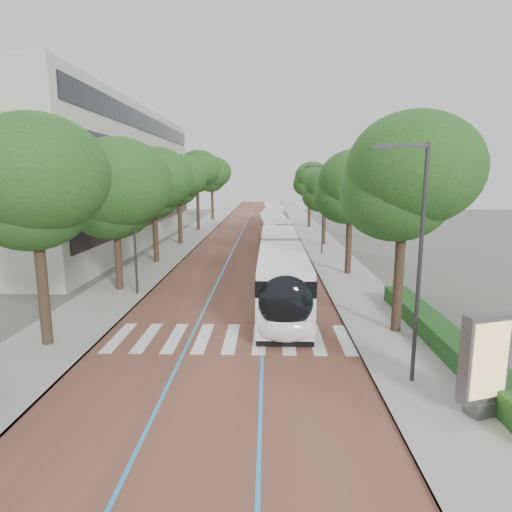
{
  "coord_description": "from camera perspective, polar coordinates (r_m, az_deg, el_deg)",
  "views": [
    {
      "loc": [
        1.79,
        -16.9,
        7.03
      ],
      "look_at": [
        1.1,
        8.27,
        2.4
      ],
      "focal_mm": 30.0,
      "sensor_mm": 36.0,
      "label": 1
    }
  ],
  "objects": [
    {
      "name": "road",
      "position": [
        57.35,
        -0.24,
        3.39
      ],
      "size": [
        11.0,
        140.0,
        0.02
      ],
      "primitive_type": "cube",
      "color": "brown",
      "rests_on": "ground"
    },
    {
      "name": "lead_bus",
      "position": [
        25.88,
        3.3,
        -1.64
      ],
      "size": [
        2.64,
        18.41,
        3.2
      ],
      "rotation": [
        0.0,
        0.0,
        -0.01
      ],
      "color": "black",
      "rests_on": "ground"
    },
    {
      "name": "bus_queued_1",
      "position": [
        54.1,
        2.42,
        4.68
      ],
      "size": [
        3.07,
        12.5,
        3.2
      ],
      "rotation": [
        0.0,
        0.0,
        -0.04
      ],
      "color": "silver",
      "rests_on": "ground"
    },
    {
      "name": "ad_panel",
      "position": [
        14.37,
        28.13,
        -12.47
      ],
      "size": [
        1.54,
        0.86,
        3.09
      ],
      "rotation": [
        0.0,
        0.0,
        0.33
      ],
      "color": "#59595B",
      "rests_on": "sidewalk_right"
    },
    {
      "name": "lane_line_left",
      "position": [
        57.43,
        -1.84,
        3.41
      ],
      "size": [
        0.12,
        126.0,
        0.01
      ],
      "primitive_type": "cube",
      "color": "#2987CE",
      "rests_on": "road"
    },
    {
      "name": "ground",
      "position": [
        18.39,
        -4.24,
        -12.09
      ],
      "size": [
        160.0,
        160.0,
        0.0
      ],
      "primitive_type": "plane",
      "color": "#51544C",
      "rests_on": "ground"
    },
    {
      "name": "streetlight_near",
      "position": [
        14.88,
        20.49,
        1.21
      ],
      "size": [
        1.82,
        0.2,
        8.0
      ],
      "color": "#2E2F31",
      "rests_on": "sidewalk_right"
    },
    {
      "name": "kerb_right",
      "position": [
        57.45,
        5.36,
        3.41
      ],
      "size": [
        0.2,
        140.0,
        0.14
      ],
      "primitive_type": "cube",
      "color": "gray",
      "rests_on": "ground"
    },
    {
      "name": "sidewalk_left",
      "position": [
        58.07,
        -7.67,
        3.44
      ],
      "size": [
        4.0,
        140.0,
        0.12
      ],
      "primitive_type": "cube",
      "color": "#989590",
      "rests_on": "ground"
    },
    {
      "name": "bus_queued_0",
      "position": [
        41.53,
        2.5,
        2.93
      ],
      "size": [
        3.14,
        12.51,
        3.2
      ],
      "rotation": [
        0.0,
        0.0,
        0.05
      ],
      "color": "silver",
      "rests_on": "ground"
    },
    {
      "name": "zebra_crossing",
      "position": [
        19.28,
        -3.33,
        -10.9
      ],
      "size": [
        10.55,
        3.6,
        0.01
      ],
      "color": "silver",
      "rests_on": "ground"
    },
    {
      "name": "streetlight_far",
      "position": [
        39.26,
        8.69,
        7.08
      ],
      "size": [
        1.82,
        0.2,
        8.0
      ],
      "color": "#2E2F31",
      "rests_on": "sidewalk_right"
    },
    {
      "name": "office_building",
      "position": [
        49.68,
        -24.14,
        9.5
      ],
      "size": [
        18.11,
        40.0,
        14.0
      ],
      "color": "#A09E95",
      "rests_on": "ground"
    },
    {
      "name": "trees_left",
      "position": [
        42.47,
        -11.24,
        9.74
      ],
      "size": [
        6.47,
        60.75,
        9.99
      ],
      "color": "black",
      "rests_on": "ground"
    },
    {
      "name": "kerb_left",
      "position": [
        57.8,
        -5.81,
        3.44
      ],
      "size": [
        0.2,
        140.0,
        0.14
      ],
      "primitive_type": "cube",
      "color": "gray",
      "rests_on": "ground"
    },
    {
      "name": "bus_queued_2",
      "position": [
        67.53,
        2.17,
        5.82
      ],
      "size": [
        2.57,
        12.4,
        3.2
      ],
      "rotation": [
        0.0,
        0.0,
        -0.0
      ],
      "color": "silver",
      "rests_on": "ground"
    },
    {
      "name": "lane_line_right",
      "position": [
        57.33,
        1.36,
        3.4
      ],
      "size": [
        0.12,
        126.0,
        0.01
      ],
      "primitive_type": "cube",
      "color": "#2987CE",
      "rests_on": "road"
    },
    {
      "name": "trees_right",
      "position": [
        36.18,
        11.1,
        9.13
      ],
      "size": [
        5.73,
        47.29,
        9.23
      ],
      "color": "black",
      "rests_on": "ground"
    },
    {
      "name": "sidewalk_right",
      "position": [
        57.6,
        7.25,
        3.39
      ],
      "size": [
        4.0,
        140.0,
        0.12
      ],
      "primitive_type": "cube",
      "color": "#989590",
      "rests_on": "ground"
    },
    {
      "name": "lamp_post_left",
      "position": [
        26.28,
        -15.96,
        3.66
      ],
      "size": [
        0.14,
        0.14,
        8.0
      ],
      "primitive_type": "cylinder",
      "color": "#2E2F31",
      "rests_on": "sidewalk_left"
    },
    {
      "name": "hedge",
      "position": [
        19.53,
        23.82,
        -9.98
      ],
      "size": [
        1.2,
        14.0,
        0.8
      ],
      "primitive_type": "cube",
      "color": "#164117",
      "rests_on": "sidewalk_right"
    }
  ]
}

